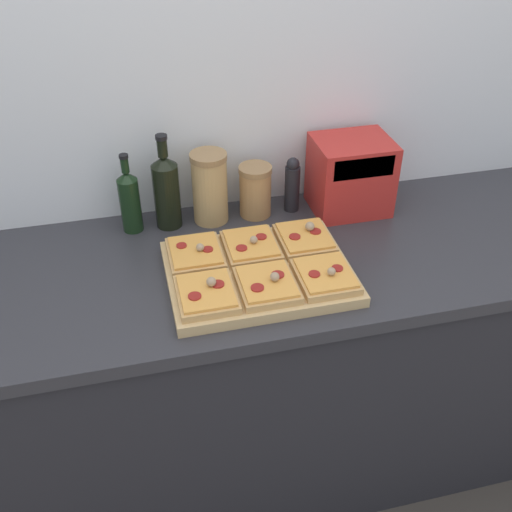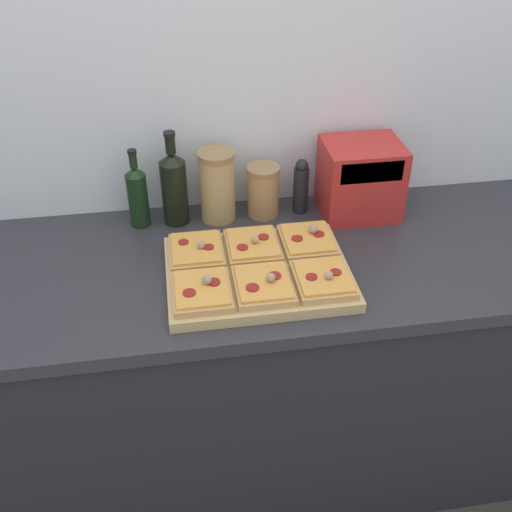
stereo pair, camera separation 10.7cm
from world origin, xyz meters
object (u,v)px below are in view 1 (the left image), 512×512
grain_jar_tall (210,187)px  toaster_oven (351,175)px  olive_oil_bottle (130,200)px  pepper_mill (292,185)px  grain_jar_short (255,191)px  cutting_board (259,273)px  wine_bottle (166,190)px

grain_jar_tall → toaster_oven: (0.44, -0.03, 0.00)m
olive_oil_bottle → pepper_mill: olive_oil_bottle is taller
pepper_mill → grain_jar_short: bearing=180.0°
cutting_board → olive_oil_bottle: 0.46m
pepper_mill → grain_jar_tall: bearing=180.0°
cutting_board → grain_jar_short: (0.07, 0.32, 0.07)m
cutting_board → pepper_mill: 0.38m
grain_jar_short → grain_jar_tall: bearing=180.0°
toaster_oven → olive_oil_bottle: bearing=177.3°
grain_jar_short → wine_bottle: bearing=180.0°
cutting_board → grain_jar_tall: 0.34m
cutting_board → wine_bottle: wine_bottle is taller
cutting_board → pepper_mill: (0.19, 0.32, 0.07)m
grain_jar_short → toaster_oven: size_ratio=0.64×
grain_jar_short → pepper_mill: 0.12m
olive_oil_bottle → wine_bottle: 0.11m
olive_oil_bottle → grain_jar_short: bearing=0.0°
toaster_oven → pepper_mill: bearing=169.7°
cutting_board → toaster_oven: size_ratio=1.90×
olive_oil_bottle → wine_bottle: size_ratio=0.84×
grain_jar_tall → olive_oil_bottle: bearing=180.0°
pepper_mill → olive_oil_bottle: bearing=180.0°
grain_jar_tall → grain_jar_short: grain_jar_tall is taller
cutting_board → grain_jar_tall: grain_jar_tall is taller
grain_jar_short → pepper_mill: pepper_mill is taller
grain_jar_tall → grain_jar_short: bearing=0.0°
toaster_oven → wine_bottle: bearing=176.7°
cutting_board → olive_oil_bottle: (-0.31, 0.32, 0.09)m
grain_jar_tall → toaster_oven: size_ratio=0.87×
grain_jar_tall → pepper_mill: grain_jar_tall is taller
grain_jar_short → toaster_oven: (0.30, -0.03, 0.03)m
cutting_board → grain_jar_short: 0.34m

